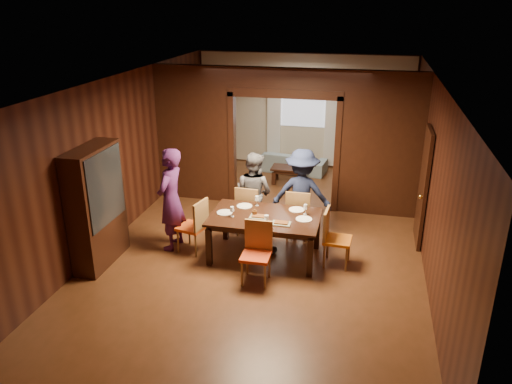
% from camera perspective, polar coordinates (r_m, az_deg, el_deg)
% --- Properties ---
extents(floor, '(9.00, 9.00, 0.00)m').
position_cam_1_polar(floor, '(9.33, 1.30, -5.20)').
color(floor, '#4E2D16').
rests_on(floor, ground).
extents(ceiling, '(5.50, 9.00, 0.02)m').
position_cam_1_polar(ceiling, '(8.44, 1.46, 12.69)').
color(ceiling, silver).
rests_on(ceiling, room_walls).
extents(room_walls, '(5.52, 9.01, 2.90)m').
position_cam_1_polar(room_walls, '(10.54, 3.48, 6.68)').
color(room_walls, black).
rests_on(room_walls, floor).
extents(person_purple, '(0.49, 0.70, 1.83)m').
position_cam_1_polar(person_purple, '(8.74, -9.71, -0.84)').
color(person_purple, '#471B50').
rests_on(person_purple, floor).
extents(person_grey, '(0.93, 0.84, 1.57)m').
position_cam_1_polar(person_grey, '(9.25, -0.26, -0.12)').
color(person_grey, '#57575E').
rests_on(person_grey, floor).
extents(person_navy, '(1.10, 0.65, 1.68)m').
position_cam_1_polar(person_navy, '(9.10, 5.25, -0.20)').
color(person_navy, '#192140').
rests_on(person_navy, floor).
extents(sofa, '(1.79, 0.89, 0.50)m').
position_cam_1_polar(sofa, '(12.78, 4.16, 3.44)').
color(sofa, '#839EAC').
rests_on(sofa, floor).
extents(serving_bowl, '(0.29, 0.29, 0.07)m').
position_cam_1_polar(serving_bowl, '(8.43, 1.52, -2.24)').
color(serving_bowl, black).
rests_on(serving_bowl, dining_table).
extents(dining_table, '(1.83, 1.14, 0.76)m').
position_cam_1_polar(dining_table, '(8.51, 1.01, -5.08)').
color(dining_table, black).
rests_on(dining_table, floor).
extents(coffee_table, '(0.80, 0.50, 0.40)m').
position_cam_1_polar(coffee_table, '(11.97, 3.72, 1.94)').
color(coffee_table, black).
rests_on(coffee_table, floor).
extents(chair_left, '(0.53, 0.53, 0.97)m').
position_cam_1_polar(chair_left, '(8.73, -7.36, -3.80)').
color(chair_left, '#DA4C14').
rests_on(chair_left, floor).
extents(chair_right, '(0.47, 0.47, 0.97)m').
position_cam_1_polar(chair_right, '(8.33, 9.32, -5.22)').
color(chair_right, '#C96212').
rests_on(chair_right, floor).
extents(chair_far_l, '(0.47, 0.47, 0.97)m').
position_cam_1_polar(chair_far_l, '(9.30, -0.71, -1.98)').
color(chair_far_l, '#CF5C13').
rests_on(chair_far_l, floor).
extents(chair_far_r, '(0.44, 0.44, 0.97)m').
position_cam_1_polar(chair_far_r, '(9.16, 4.94, -2.45)').
color(chair_far_r, orange).
rests_on(chair_far_r, floor).
extents(chair_near, '(0.44, 0.44, 0.97)m').
position_cam_1_polar(chair_near, '(7.73, -0.01, -7.12)').
color(chair_near, red).
rests_on(chair_near, floor).
extents(hutch, '(0.40, 1.20, 2.00)m').
position_cam_1_polar(hutch, '(8.50, -17.76, -1.61)').
color(hutch, black).
rests_on(hutch, floor).
extents(door_right, '(0.06, 0.90, 2.10)m').
position_cam_1_polar(door_right, '(9.27, 18.57, 0.54)').
color(door_right, black).
rests_on(door_right, floor).
extents(window_far, '(1.20, 0.03, 1.30)m').
position_cam_1_polar(window_far, '(12.96, 5.45, 10.28)').
color(window_far, silver).
rests_on(window_far, back_wall).
extents(curtain_left, '(0.35, 0.06, 2.40)m').
position_cam_1_polar(curtain_left, '(13.13, 2.08, 8.50)').
color(curtain_left, white).
rests_on(curtain_left, back_wall).
extents(curtain_right, '(0.35, 0.06, 2.40)m').
position_cam_1_polar(curtain_right, '(12.94, 8.68, 8.08)').
color(curtain_right, white).
rests_on(curtain_right, back_wall).
extents(plate_left, '(0.27, 0.27, 0.01)m').
position_cam_1_polar(plate_left, '(8.48, -3.59, -2.36)').
color(plate_left, silver).
rests_on(plate_left, dining_table).
extents(plate_far_l, '(0.27, 0.27, 0.01)m').
position_cam_1_polar(plate_far_l, '(8.73, -1.32, -1.61)').
color(plate_far_l, silver).
rests_on(plate_far_l, dining_table).
extents(plate_far_r, '(0.27, 0.27, 0.01)m').
position_cam_1_polar(plate_far_r, '(8.60, 4.67, -2.03)').
color(plate_far_r, white).
rests_on(plate_far_r, dining_table).
extents(plate_right, '(0.27, 0.27, 0.01)m').
position_cam_1_polar(plate_right, '(8.26, 5.50, -3.10)').
color(plate_right, white).
rests_on(plate_right, dining_table).
extents(plate_near, '(0.27, 0.27, 0.01)m').
position_cam_1_polar(plate_near, '(8.04, 0.56, -3.71)').
color(plate_near, silver).
rests_on(plate_near, dining_table).
extents(platter_a, '(0.30, 0.20, 0.04)m').
position_cam_1_polar(platter_a, '(8.29, 0.31, -2.81)').
color(platter_a, slate).
rests_on(platter_a, dining_table).
extents(platter_b, '(0.30, 0.20, 0.04)m').
position_cam_1_polar(platter_b, '(8.07, 2.90, -3.54)').
color(platter_b, gray).
rests_on(platter_b, dining_table).
extents(wineglass_left, '(0.08, 0.08, 0.18)m').
position_cam_1_polar(wineglass_left, '(8.30, -2.75, -2.26)').
color(wineglass_left, silver).
rests_on(wineglass_left, dining_table).
extents(wineglass_far, '(0.08, 0.08, 0.18)m').
position_cam_1_polar(wineglass_far, '(8.73, 0.11, -1.01)').
color(wineglass_far, white).
rests_on(wineglass_far, dining_table).
extents(wineglass_right, '(0.08, 0.08, 0.18)m').
position_cam_1_polar(wineglass_right, '(8.41, 5.66, -2.00)').
color(wineglass_right, silver).
rests_on(wineglass_right, dining_table).
extents(tumbler, '(0.07, 0.07, 0.14)m').
position_cam_1_polar(tumbler, '(8.06, 1.20, -3.14)').
color(tumbler, silver).
rests_on(tumbler, dining_table).
extents(condiment_jar, '(0.08, 0.08, 0.11)m').
position_cam_1_polar(condiment_jar, '(8.34, -0.16, -2.38)').
color(condiment_jar, '#4F2D12').
rests_on(condiment_jar, dining_table).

